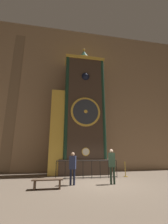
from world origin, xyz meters
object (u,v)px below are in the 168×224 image
visitor_near (73,165)px  stanchion_post (125,172)px  visitor_far (112,163)px  visitor_bench (48,182)px  clock_tower (80,114)px

visitor_near → stanchion_post: 4.43m
visitor_far → visitor_bench: 3.49m
visitor_far → clock_tower: bearing=116.6°
clock_tower → stanchion_post: (2.91, -1.75, -4.46)m
visitor_far → stanchion_post: bearing=61.0°
stanchion_post → visitor_bench: bearing=-153.0°
visitor_near → visitor_bench: size_ratio=1.16×
clock_tower → visitor_bench: clock_tower is taller
visitor_far → stanchion_post: size_ratio=1.82×
clock_tower → visitor_near: 5.43m
visitor_near → visitor_bench: 1.52m
stanchion_post → visitor_bench: 5.75m
clock_tower → stanchion_post: size_ratio=11.31×
clock_tower → stanchion_post: 5.60m
visitor_bench → visitor_near: bearing=26.4°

